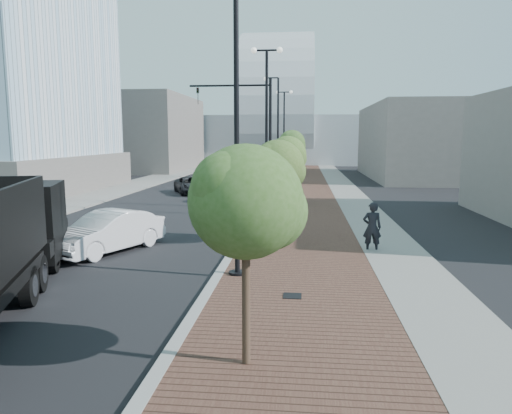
{
  "coord_description": "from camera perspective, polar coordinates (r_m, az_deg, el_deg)",
  "views": [
    {
      "loc": [
        2.64,
        -4.64,
        4.44
      ],
      "look_at": [
        1.0,
        12.0,
        2.0
      ],
      "focal_mm": 33.45,
      "sensor_mm": 36.0,
      "label": 1
    }
  ],
  "objects": [
    {
      "name": "dark_car_far",
      "position": [
        39.95,
        -2.48,
        2.84
      ],
      "size": [
        3.44,
        4.78,
        1.28
      ],
      "primitive_type": "imported",
      "rotation": [
        0.0,
        0.0,
        0.42
      ],
      "color": "black",
      "rests_on": "ground"
    },
    {
      "name": "tree_3",
      "position": [
        43.68,
        4.36,
        7.57
      ],
      "size": [
        2.47,
        2.43,
        5.14
      ],
      "color": "#382619",
      "rests_on": "ground"
    },
    {
      "name": "white_sedan",
      "position": [
        19.49,
        -17.25,
        -2.85
      ],
      "size": [
        3.53,
        5.11,
        1.6
      ],
      "primitive_type": "imported",
      "rotation": [
        0.0,
        0.0,
        -0.42
      ],
      "color": "silver",
      "rests_on": "ground"
    },
    {
      "name": "utility_cover_2",
      "position": [
        24.03,
        4.97,
        -2.06
      ],
      "size": [
        0.5,
        0.5,
        0.02
      ],
      "primitive_type": "cube",
      "color": "black",
      "rests_on": "sidewalk"
    },
    {
      "name": "streetlight_1",
      "position": [
        14.8,
        -2.76,
        7.91
      ],
      "size": [
        1.44,
        0.56,
        9.21
      ],
      "color": "black",
      "rests_on": "ground"
    },
    {
      "name": "sidewalk",
      "position": [
        44.86,
        6.71,
        2.64
      ],
      "size": [
        7.0,
        140.0,
        0.12
      ],
      "primitive_type": "cube",
      "color": "#4C2D23",
      "rests_on": "ground"
    },
    {
      "name": "dark_car_mid",
      "position": [
        38.48,
        -7.71,
        2.61
      ],
      "size": [
        4.03,
        5.36,
        1.35
      ],
      "primitive_type": "imported",
      "rotation": [
        0.0,
        0.0,
        0.42
      ],
      "color": "black",
      "rests_on": "ground"
    },
    {
      "name": "commercial_block_nw",
      "position": [
        68.49,
        -13.83,
        8.53
      ],
      "size": [
        14.0,
        20.0,
        10.0
      ],
      "primitive_type": "cube",
      "color": "#625D58",
      "rests_on": "ground"
    },
    {
      "name": "tree_0",
      "position": [
        8.8,
        -0.91,
        0.55
      ],
      "size": [
        2.22,
        2.14,
        4.34
      ],
      "color": "#382619",
      "rests_on": "ground"
    },
    {
      "name": "tree_2",
      "position": [
        31.7,
        3.85,
        6.19
      ],
      "size": [
        2.55,
        2.53,
        4.56
      ],
      "color": "#382619",
      "rests_on": "ground"
    },
    {
      "name": "tree_1",
      "position": [
        19.73,
        2.74,
        4.81
      ],
      "size": [
        2.28,
        2.22,
        4.36
      ],
      "color": "#382619",
      "rests_on": "ground"
    },
    {
      "name": "curb",
      "position": [
        44.93,
        2.24,
        2.71
      ],
      "size": [
        0.3,
        140.0,
        0.14
      ],
      "primitive_type": "cube",
      "color": "gray",
      "rests_on": "ground"
    },
    {
      "name": "streetlight_4",
      "position": [
        50.68,
        3.36,
        8.71
      ],
      "size": [
        1.72,
        0.56,
        9.28
      ],
      "color": "black",
      "rests_on": "ground"
    },
    {
      "name": "commercial_block_ne",
      "position": [
        56.25,
        19.54,
        7.38
      ],
      "size": [
        12.0,
        22.0,
        8.0
      ],
      "primitive_type": "cube",
      "color": "#65605B",
      "rests_on": "ground"
    },
    {
      "name": "streetlight_3",
      "position": [
        38.7,
        2.47,
        8.15
      ],
      "size": [
        1.44,
        0.56,
        9.21
      ],
      "color": "black",
      "rests_on": "ground"
    },
    {
      "name": "pedestrian",
      "position": [
        19.0,
        13.71,
        -2.4
      ],
      "size": [
        0.73,
        0.49,
        1.98
      ],
      "primitive_type": "imported",
      "rotation": [
        0.0,
        0.0,
        3.17
      ],
      "color": "black",
      "rests_on": "ground"
    },
    {
      "name": "west_sidewalk",
      "position": [
        47.5,
        -13.64,
        2.77
      ],
      "size": [
        4.0,
        140.0,
        0.12
      ],
      "primitive_type": "cube",
      "color": "slate",
      "rests_on": "ground"
    },
    {
      "name": "concrete_strip",
      "position": [
        45.0,
        10.15,
        2.59
      ],
      "size": [
        2.4,
        140.0,
        0.13
      ],
      "primitive_type": "cube",
      "color": "slate",
      "rests_on": "ground"
    },
    {
      "name": "traffic_mast",
      "position": [
        29.79,
        -0.04,
        9.34
      ],
      "size": [
        5.09,
        0.2,
        8.0
      ],
      "color": "black",
      "rests_on": "ground"
    },
    {
      "name": "convention_center",
      "position": [
        89.78,
        2.7,
        9.29
      ],
      "size": [
        50.0,
        30.0,
        50.0
      ],
      "color": "#B4BABF",
      "rests_on": "ground"
    },
    {
      "name": "streetlight_2",
      "position": [
        26.72,
        1.27,
        9.11
      ],
      "size": [
        1.72,
        0.56,
        9.28
      ],
      "color": "black",
      "rests_on": "ground"
    },
    {
      "name": "utility_cover_1",
      "position": [
        13.36,
        4.37,
        -10.55
      ],
      "size": [
        0.5,
        0.5,
        0.02
      ],
      "primitive_type": "cube",
      "color": "black",
      "rests_on": "sidewalk"
    }
  ]
}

